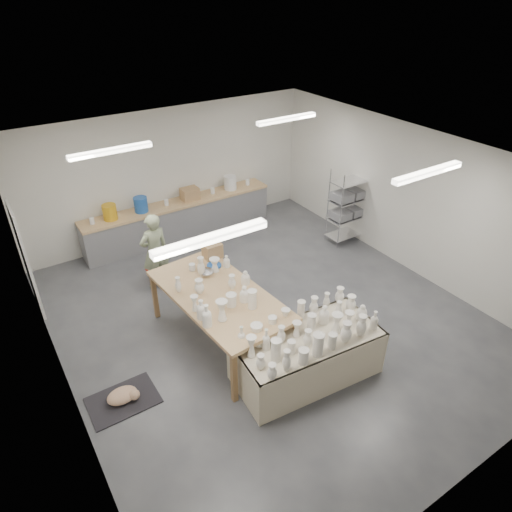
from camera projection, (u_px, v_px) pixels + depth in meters
room at (260, 218)px, 7.40m from camera, size 8.00×8.02×3.00m
back_counter at (180, 218)px, 10.84m from camera, size 4.60×0.60×1.24m
wire_shelf at (348, 205)px, 10.47m from camera, size 0.88×0.48×1.80m
drying_table at (307, 353)px, 7.02m from camera, size 2.33×1.26×1.16m
work_table at (218, 291)px, 7.49m from camera, size 1.52×2.72×1.36m
rug at (123, 400)px, 6.79m from camera, size 1.00×0.70×0.02m
cat at (124, 395)px, 6.74m from camera, size 0.54×0.46×0.19m
potter at (155, 251)px, 8.92m from camera, size 0.62×0.44×1.60m
red_stool at (153, 268)px, 9.39m from camera, size 0.34×0.34×0.30m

